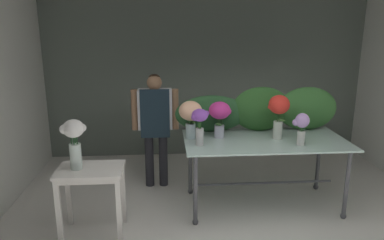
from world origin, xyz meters
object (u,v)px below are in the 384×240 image
(display_table_glass, at_px, (264,149))
(vase_violet_freesia, at_px, (200,122))
(side_table_white, at_px, (91,179))
(vase_white_roses_tall, at_px, (74,139))
(vase_lilac_dahlias, at_px, (302,126))
(vase_peach_roses, at_px, (190,114))
(florist, at_px, (155,118))
(vase_magenta_lilies, at_px, (220,114))
(vase_scarlet_stock, at_px, (279,110))

(display_table_glass, height_order, vase_violet_freesia, vase_violet_freesia)
(side_table_white, distance_m, vase_white_roses_tall, 0.47)
(side_table_white, bearing_deg, vase_white_roses_tall, -179.46)
(display_table_glass, xyz_separation_m, vase_white_roses_tall, (-2.12, -0.49, 0.33))
(vase_lilac_dahlias, xyz_separation_m, vase_peach_roses, (-1.24, 0.35, 0.07))
(vase_white_roses_tall, bearing_deg, vase_peach_roses, 25.99)
(florist, relative_size, vase_magenta_lilies, 3.52)
(vase_magenta_lilies, xyz_separation_m, vase_peach_roses, (-0.36, -0.00, 0.01))
(display_table_glass, relative_size, vase_white_roses_tall, 3.68)
(vase_magenta_lilies, bearing_deg, vase_lilac_dahlias, -21.67)
(florist, distance_m, vase_magenta_lilies, 1.00)
(vase_scarlet_stock, xyz_separation_m, vase_white_roses_tall, (-2.28, -0.50, -0.14))
(display_table_glass, bearing_deg, vase_scarlet_stock, 5.31)
(florist, height_order, vase_peach_roses, florist)
(florist, relative_size, vase_lilac_dahlias, 4.22)
(side_table_white, bearing_deg, vase_violet_freesia, 15.38)
(vase_violet_freesia, bearing_deg, vase_peach_roses, 107.06)
(vase_magenta_lilies, height_order, vase_white_roses_tall, vase_magenta_lilies)
(vase_violet_freesia, xyz_separation_m, vase_white_roses_tall, (-1.32, -0.33, -0.06))
(vase_peach_roses, bearing_deg, vase_magenta_lilies, 0.26)
(vase_scarlet_stock, relative_size, vase_peach_roses, 1.16)
(vase_violet_freesia, xyz_separation_m, vase_lilac_dahlias, (1.15, -0.07, -0.05))
(florist, bearing_deg, vase_violet_freesia, -58.66)
(side_table_white, distance_m, vase_lilac_dahlias, 2.39)
(vase_magenta_lilies, relative_size, vase_peach_roses, 0.97)
(display_table_glass, bearing_deg, vase_peach_roses, 172.74)
(display_table_glass, height_order, florist, florist)
(vase_scarlet_stock, height_order, vase_peach_roses, vase_scarlet_stock)
(vase_scarlet_stock, bearing_deg, vase_violet_freesia, -169.59)
(vase_scarlet_stock, bearing_deg, vase_white_roses_tall, -167.57)
(display_table_glass, relative_size, vase_violet_freesia, 4.57)
(vase_magenta_lilies, xyz_separation_m, vase_lilac_dahlias, (0.88, -0.35, -0.07))
(display_table_glass, relative_size, vase_scarlet_stock, 3.63)
(vase_peach_roses, xyz_separation_m, vase_white_roses_tall, (-1.23, -0.60, -0.09))
(vase_lilac_dahlias, bearing_deg, side_table_white, -173.88)
(side_table_white, xyz_separation_m, vase_peach_roses, (1.09, 0.60, 0.53))
(vase_magenta_lilies, xyz_separation_m, vase_white_roses_tall, (-1.59, -0.60, -0.08))
(vase_violet_freesia, height_order, vase_magenta_lilies, vase_magenta_lilies)
(vase_lilac_dahlias, relative_size, vase_scarlet_stock, 0.70)
(display_table_glass, bearing_deg, vase_white_roses_tall, -167.06)
(vase_magenta_lilies, height_order, vase_scarlet_stock, vase_scarlet_stock)
(vase_magenta_lilies, bearing_deg, display_table_glass, -12.12)
(vase_peach_roses, bearing_deg, vase_violet_freesia, -72.94)
(florist, distance_m, vase_scarlet_stock, 1.65)
(vase_violet_freesia, bearing_deg, display_table_glass, 11.37)
(florist, xyz_separation_m, vase_scarlet_stock, (1.48, -0.68, 0.24))
(vase_violet_freesia, xyz_separation_m, vase_scarlet_stock, (0.96, 0.18, 0.08))
(vase_peach_roses, bearing_deg, florist, 126.96)
(vase_peach_roses, height_order, vase_white_roses_tall, vase_peach_roses)
(display_table_glass, xyz_separation_m, vase_scarlet_stock, (0.15, 0.01, 0.48))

